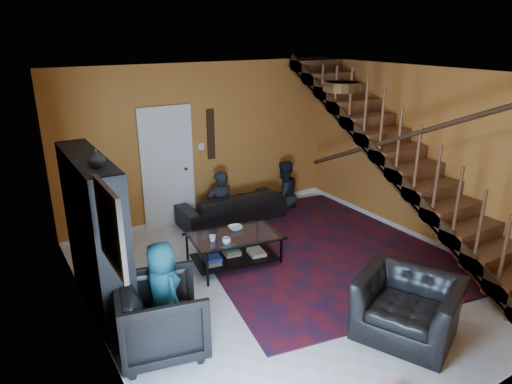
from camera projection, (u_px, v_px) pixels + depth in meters
floor at (291, 280)px, 6.39m from camera, size 5.50×5.50×0.00m
room at (166, 262)px, 6.78m from camera, size 5.50×5.50×5.50m
staircase at (406, 162)px, 6.97m from camera, size 0.95×5.02×3.18m
bookshelf at (97, 241)px, 5.36m from camera, size 0.35×1.80×2.00m
door at (168, 170)px, 7.89m from camera, size 0.82×0.05×2.05m
framed_picture at (110, 227)px, 3.81m from camera, size 0.04×0.74×0.74m
wall_hanging at (211, 134)px, 8.13m from camera, size 0.14×0.03×0.90m
ceiling_fixture at (342, 87)px, 4.83m from camera, size 0.40×0.40×0.10m
rug at (320, 246)px, 7.36m from camera, size 4.33×4.76×0.02m
sofa at (231, 206)px, 8.29m from camera, size 1.93×0.78×0.56m
armchair_left at (162, 317)px, 4.87m from camera, size 1.09×1.07×0.83m
armchair_right at (407, 307)px, 5.16m from camera, size 1.31×1.38×0.70m
person_adult_a at (220, 209)px, 8.24m from camera, size 0.53×0.36×1.42m
person_adult_b at (284, 195)px, 8.93m from camera, size 0.73×0.59×1.39m
person_child at (163, 292)px, 5.02m from camera, size 0.50×0.64×1.17m
coffee_table at (234, 248)px, 6.71m from camera, size 1.37×0.93×0.48m
cup_a at (226, 241)px, 6.36m from camera, size 0.14×0.14×0.09m
cup_b at (212, 238)px, 6.44m from camera, size 0.11×0.11×0.09m
bowl at (235, 228)px, 6.83m from camera, size 0.24×0.24×0.05m
vase at (96, 158)px, 4.58m from camera, size 0.18×0.18×0.19m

